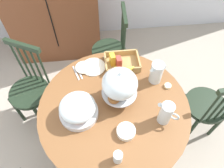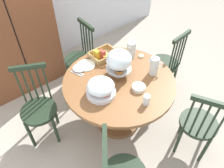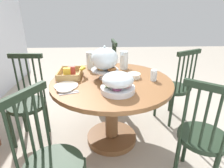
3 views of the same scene
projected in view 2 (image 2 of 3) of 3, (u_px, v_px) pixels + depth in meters
The scene contains 20 objects.
ground_plane at pixel (124, 115), 2.91m from camera, with size 10.00×10.00×0.00m, color #A89E8E.
wooden_armoire at pixel (6, 23), 2.73m from camera, with size 1.18×0.60×1.96m.
dining_table at pixel (119, 93), 2.47m from camera, with size 1.22×1.22×0.74m.
windsor_chair_near_window at pixel (198, 125), 2.25m from camera, with size 0.45×0.45×0.97m.
windsor_chair_by_cabinet at pixel (165, 64), 2.98m from camera, with size 0.40×0.40×0.97m.
windsor_chair_facing_door at pixel (80, 59), 3.06m from camera, with size 0.40×0.40×0.97m.
windsor_chair_far_side at pixel (39, 109), 2.41m from camera, with size 0.45×0.45×0.97m.
pastry_stand_with_dome at pixel (119, 61), 2.25m from camera, with size 0.28×0.28×0.34m.
fruit_platter_covered at pixel (101, 88), 2.12m from camera, with size 0.30×0.30×0.18m.
orange_juice_pitcher at pixel (154, 67), 2.34m from camera, with size 0.16×0.12×0.21m.
milk_pitcher at pixel (131, 50), 2.57m from camera, with size 0.18×0.11×0.20m.
cereal_basket at pixel (103, 55), 2.58m from camera, with size 0.32×0.30×0.12m.
china_plate_large at pixel (86, 65), 2.50m from camera, with size 0.22×0.22×0.01m, color white.
china_plate_small at pixel (79, 68), 2.45m from camera, with size 0.15×0.15×0.01m, color white.
cereal_bowl at pixel (139, 88), 2.21m from camera, with size 0.14×0.14×0.04m, color white.
drinking_glass at pixel (146, 100), 2.05m from camera, with size 0.06×0.06×0.11m, color silver.
butter_dish at pixel (141, 56), 2.62m from camera, with size 0.06×0.06×0.02m, color beige.
table_knife at pixel (78, 72), 2.41m from camera, with size 0.17×0.01×0.01m, color silver.
dinner_fork at pixel (77, 74), 2.40m from camera, with size 0.17×0.01×0.01m, color silver.
soup_spoon at pixel (93, 59), 2.58m from camera, with size 0.17×0.01×0.01m, color silver.
Camera 2 is at (-1.27, -1.28, 2.33)m, focal length 34.55 mm.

